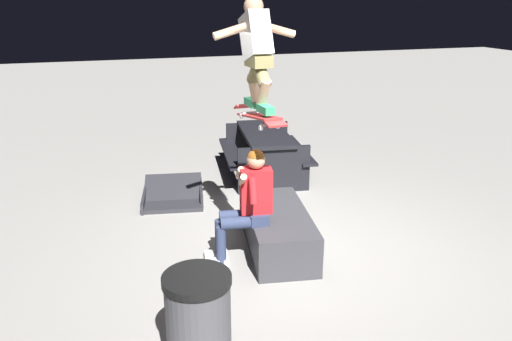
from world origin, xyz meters
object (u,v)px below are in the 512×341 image
object	(u,v)px
skateboard	(259,116)
ledge_box_main	(278,230)
skater_airborne	(257,49)
kicker_ramp	(173,196)
person_sitting_on_ledge	(247,201)
picnic_table_back	(265,147)
trash_bin	(199,325)

from	to	relation	value
skateboard	ledge_box_main	bearing A→B (deg)	-64.38
skater_airborne	kicker_ramp	xyz separation A→B (m)	(1.94, 0.66, -2.28)
skateboard	person_sitting_on_ledge	bearing A→B (deg)	99.36
skater_airborne	kicker_ramp	bearing A→B (deg)	18.80
ledge_box_main	picnic_table_back	world-z (taller)	picnic_table_back
person_sitting_on_ledge	kicker_ramp	distance (m)	2.19
picnic_table_back	skater_airborne	bearing A→B (deg)	159.40
kicker_ramp	trash_bin	world-z (taller)	trash_bin
kicker_ramp	trash_bin	distance (m)	3.68
skateboard	kicker_ramp	bearing A→B (deg)	18.41
person_sitting_on_ledge	ledge_box_main	bearing A→B (deg)	-69.59
person_sitting_on_ledge	picnic_table_back	distance (m)	2.87
skateboard	trash_bin	bearing A→B (deg)	148.17
person_sitting_on_ledge	picnic_table_back	size ratio (longest dim) A/B	0.69
picnic_table_back	trash_bin	size ratio (longest dim) A/B	2.16
ledge_box_main	person_sitting_on_ledge	xyz separation A→B (m)	(-0.16, 0.43, 0.49)
skater_airborne	picnic_table_back	bearing A→B (deg)	-20.60
person_sitting_on_ledge	picnic_table_back	world-z (taller)	person_sitting_on_ledge
person_sitting_on_ledge	kicker_ramp	size ratio (longest dim) A/B	1.17
skateboard	skater_airborne	bearing A→B (deg)	3.93
person_sitting_on_ledge	trash_bin	world-z (taller)	person_sitting_on_ledge
ledge_box_main	skateboard	distance (m)	1.45
ledge_box_main	kicker_ramp	size ratio (longest dim) A/B	1.38
kicker_ramp	skater_airborne	bearing A→B (deg)	-161.20
ledge_box_main	picnic_table_back	size ratio (longest dim) A/B	0.82
kicker_ramp	picnic_table_back	bearing A→B (deg)	-69.20
skateboard	picnic_table_back	distance (m)	3.01
kicker_ramp	picnic_table_back	size ratio (longest dim) A/B	0.60
ledge_box_main	person_sitting_on_ledge	bearing A→B (deg)	110.41
picnic_table_back	trash_bin	bearing A→B (deg)	155.09
skateboard	skater_airborne	size ratio (longest dim) A/B	0.92
skater_airborne	trash_bin	xyz separation A→B (m)	(-1.70, 1.02, -1.90)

